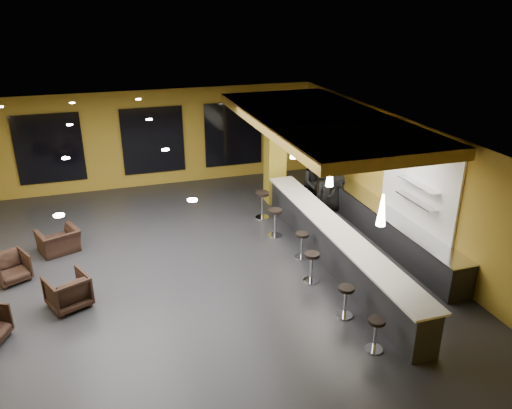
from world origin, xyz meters
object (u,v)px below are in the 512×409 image
object	(u,v)px
prep_counter	(391,231)
pendant_1	(330,173)
bar_stool_2	(312,263)
staff_c	(335,185)
staff_a	(326,198)
bar_counter	(334,247)
armchair_b	(68,291)
armchair_c	(11,268)
pendant_2	(294,147)
armchair_d	(59,241)
bar_stool_3	(302,242)
pendant_0	(382,210)
bar_stool_4	(275,219)
bar_stool_0	(376,330)
column	(275,152)
bar_stool_1	(346,298)
bar_stool_5	(262,202)
staff_b	(314,183)

from	to	relation	value
prep_counter	pendant_1	world-z (taller)	pendant_1
bar_stool_2	staff_c	bearing A→B (deg)	57.19
staff_a	bar_stool_2	world-z (taller)	staff_a
bar_counter	armchair_b	world-z (taller)	bar_counter
bar_counter	armchair_c	distance (m)	8.06
pendant_2	armchair_d	size ratio (longest dim) A/B	0.69
bar_stool_3	pendant_1	bearing A→B (deg)	-7.05
staff_a	staff_c	bearing A→B (deg)	47.82
pendant_1	armchair_c	xyz separation A→B (m)	(-7.89, 1.13, -1.99)
pendant_0	bar_stool_4	xyz separation A→B (m)	(-0.90, 4.03, -1.81)
armchair_b	armchair_d	xyz separation A→B (m)	(-0.32, 2.84, -0.06)
pendant_0	bar_stool_4	world-z (taller)	pendant_0
pendant_1	armchair_b	distance (m)	6.83
armchair_b	bar_stool_0	distance (m)	6.72
column	bar_stool_1	world-z (taller)	column
pendant_1	pendant_2	world-z (taller)	same
armchair_d	bar_stool_3	xyz separation A→B (m)	(6.19, -2.31, 0.13)
armchair_c	bar_stool_0	xyz separation A→B (m)	(7.14, -5.02, 0.10)
bar_stool_5	column	bearing A→B (deg)	55.34
bar_stool_5	staff_a	bearing A→B (deg)	-30.59
bar_stool_0	column	bearing A→B (deg)	84.59
bar_counter	prep_counter	bearing A→B (deg)	14.04
column	armchair_d	distance (m)	7.20
bar_counter	bar_stool_2	size ratio (longest dim) A/B	10.44
prep_counter	pendant_1	xyz separation A→B (m)	(-2.00, 0.00, 1.92)
staff_a	armchair_d	xyz separation A→B (m)	(-7.70, 0.50, -0.53)
bar_stool_2	bar_stool_3	xyz separation A→B (m)	(0.24, 1.20, -0.03)
column	staff_a	distance (m)	2.53
column	pendant_2	size ratio (longest dim) A/B	5.00
prep_counter	column	world-z (taller)	column
staff_c	bar_stool_1	size ratio (longest dim) A/B	2.42
pendant_1	staff_b	size ratio (longest dim) A/B	0.38
staff_c	bar_stool_1	world-z (taller)	staff_c
pendant_0	bar_stool_5	distance (m)	5.74
staff_b	armchair_c	size ratio (longest dim) A/B	2.34
prep_counter	column	bearing A→B (deg)	116.00
pendant_1	bar_stool_3	xyz separation A→B (m)	(-0.66, 0.08, -1.89)
staff_b	armchair_b	xyz separation A→B (m)	(-7.52, -3.51, -0.52)
column	pendant_0	bearing A→B (deg)	-90.00
pendant_0	pendant_2	bearing A→B (deg)	90.00
staff_c	bar_counter	bearing A→B (deg)	-123.49
staff_c	bar_stool_5	xyz separation A→B (m)	(-2.44, 0.11, -0.33)
armchair_b	armchair_c	size ratio (longest dim) A/B	1.10
bar_counter	prep_counter	xyz separation A→B (m)	(2.00, 0.50, -0.07)
pendant_1	pendant_2	distance (m)	2.50
bar_counter	staff_b	size ratio (longest dim) A/B	4.38
armchair_d	bar_stool_0	xyz separation A→B (m)	(6.10, -6.28, 0.13)
bar_stool_4	pendant_1	bearing A→B (deg)	-59.54
armchair_d	pendant_1	bearing A→B (deg)	138.96
column	staff_b	size ratio (longest dim) A/B	1.91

